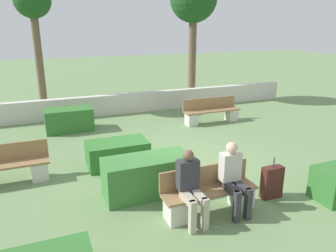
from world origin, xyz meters
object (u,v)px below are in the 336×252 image
bench_right_side (211,113)px  person_seated_man (191,184)px  bench_front (209,196)px  tree_leftmost (33,7)px  person_seated_woman (233,175)px  suitcase (272,182)px  tree_center_left (193,1)px  bench_left_side (5,169)px

bench_right_side → person_seated_man: (-3.44, -5.36, 0.39)m
bench_front → tree_leftmost: 9.93m
bench_front → person_seated_man: size_ratio=1.38×
bench_front → person_seated_woman: 0.61m
person_seated_man → suitcase: 1.96m
bench_front → tree_leftmost: bearing=106.3°
suitcase → tree_leftmost: tree_leftmost is taller
person_seated_man → tree_leftmost: 9.80m
tree_leftmost → tree_center_left: (6.45, -0.14, 0.33)m
person_seated_man → suitcase: bearing=4.3°
bench_right_side → tree_center_left: 5.39m
bench_front → person_seated_man: 0.62m
person_seated_woman → tree_leftmost: tree_leftmost is taller
person_seated_woman → suitcase: person_seated_woman is taller
person_seated_woman → tree_leftmost: size_ratio=0.27×
suitcase → tree_center_left: tree_center_left is taller
bench_front → bench_right_side: (2.98, 5.22, 0.01)m
bench_left_side → suitcase: (5.08, -2.72, -0.00)m
bench_left_side → bench_right_side: 7.05m
person_seated_woman → suitcase: 1.13m
bench_left_side → suitcase: suitcase is taller
bench_front → bench_right_side: bearing=60.3°
bench_front → person_seated_woman: person_seated_woman is taller
person_seated_woman → person_seated_man: bearing=-179.8°
bench_left_side → person_seated_man: 4.29m
bench_front → suitcase: size_ratio=2.10×
bench_front → bench_right_side: 6.01m
bench_left_side → bench_right_side: bearing=28.5°
bench_right_side → bench_front: bearing=-125.6°
person_seated_man → tree_center_left: bearing=63.9°
bench_front → tree_leftmost: size_ratio=0.37×
bench_right_side → tree_leftmost: 7.59m
suitcase → tree_leftmost: size_ratio=0.18×
bench_right_side → suitcase: bearing=-112.2°
person_seated_man → suitcase: person_seated_man is taller
bench_front → person_seated_man: bearing=-162.7°
tree_center_left → tree_leftmost: bearing=178.8°
person_seated_woman → tree_center_left: size_ratio=0.25×
tree_leftmost → bench_front: bearing=-73.7°
person_seated_man → tree_leftmost: size_ratio=0.27×
bench_front → suitcase: suitcase is taller
bench_right_side → suitcase: (-1.52, -5.21, -0.01)m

